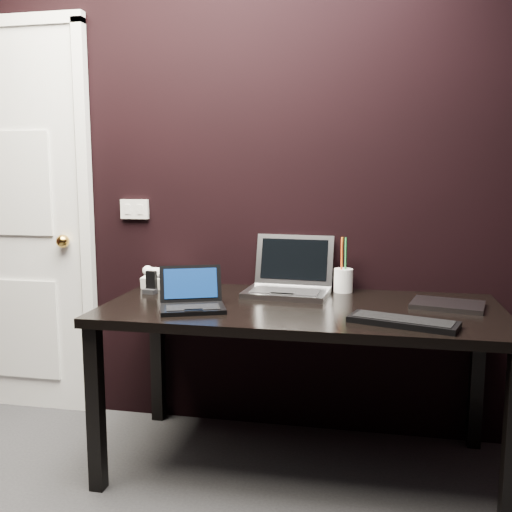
% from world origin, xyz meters
% --- Properties ---
extents(wall_back, '(4.00, 0.00, 4.00)m').
position_xyz_m(wall_back, '(0.00, 1.80, 1.30)').
color(wall_back, black).
rests_on(wall_back, ground).
extents(door, '(0.99, 0.10, 2.14)m').
position_xyz_m(door, '(-1.35, 1.78, 1.04)').
color(door, white).
rests_on(door, ground).
extents(wall_switch, '(0.15, 0.02, 0.10)m').
position_xyz_m(wall_switch, '(-0.62, 1.79, 1.12)').
color(wall_switch, silver).
rests_on(wall_switch, wall_back).
extents(desk, '(1.70, 0.80, 0.74)m').
position_xyz_m(desk, '(0.30, 1.40, 0.66)').
color(desk, black).
rests_on(desk, ground).
extents(netbook, '(0.33, 0.32, 0.17)m').
position_xyz_m(netbook, '(-0.14, 1.25, 0.77)').
color(netbook, black).
rests_on(netbook, desk).
extents(silver_laptop, '(0.41, 0.37, 0.26)m').
position_xyz_m(silver_laptop, '(0.21, 1.63, 0.79)').
color(silver_laptop, '#A3A3A8').
rests_on(silver_laptop, desk).
extents(ext_keyboard, '(0.43, 0.25, 0.03)m').
position_xyz_m(ext_keyboard, '(0.71, 1.16, 0.75)').
color(ext_keyboard, black).
rests_on(ext_keyboard, desk).
extents(closed_laptop, '(0.33, 0.27, 0.02)m').
position_xyz_m(closed_laptop, '(0.92, 1.49, 0.75)').
color(closed_laptop, gray).
rests_on(closed_laptop, desk).
extents(desk_phone, '(0.24, 0.19, 0.11)m').
position_xyz_m(desk_phone, '(-0.42, 1.67, 0.78)').
color(desk_phone, white).
rests_on(desk_phone, desk).
extents(mobile_phone, '(0.07, 0.06, 0.10)m').
position_xyz_m(mobile_phone, '(-0.43, 1.51, 0.78)').
color(mobile_phone, black).
rests_on(mobile_phone, desk).
extents(pen_cup, '(0.12, 0.12, 0.27)m').
position_xyz_m(pen_cup, '(0.46, 1.72, 0.80)').
color(pen_cup, white).
rests_on(pen_cup, desk).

